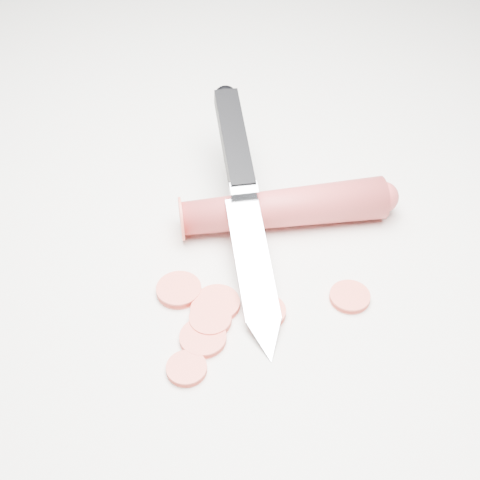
% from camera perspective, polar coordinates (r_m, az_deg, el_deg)
% --- Properties ---
extents(ground, '(2.40, 2.40, 0.00)m').
position_cam_1_polar(ground, '(0.56, 0.44, -1.48)').
color(ground, white).
rests_on(ground, ground).
extents(carrot, '(0.17, 0.12, 0.03)m').
position_cam_1_polar(carrot, '(0.58, 3.76, 2.76)').
color(carrot, '#B93234').
rests_on(carrot, ground).
extents(carrot_slice_0, '(0.04, 0.04, 0.01)m').
position_cam_1_polar(carrot_slice_0, '(0.50, -3.18, -8.34)').
color(carrot_slice_0, '#F45643').
rests_on(carrot_slice_0, ground).
extents(carrot_slice_1, '(0.03, 0.03, 0.01)m').
position_cam_1_polar(carrot_slice_1, '(0.52, -2.47, -6.01)').
color(carrot_slice_1, '#F45643').
rests_on(carrot_slice_1, ground).
extents(carrot_slice_2, '(0.04, 0.04, 0.01)m').
position_cam_1_polar(carrot_slice_2, '(0.53, -5.24, -4.27)').
color(carrot_slice_2, '#F45643').
rests_on(carrot_slice_2, ground).
extents(carrot_slice_3, '(0.04, 0.04, 0.01)m').
position_cam_1_polar(carrot_slice_3, '(0.52, -1.96, -5.45)').
color(carrot_slice_3, '#F45643').
rests_on(carrot_slice_3, ground).
extents(carrot_slice_4, '(0.03, 0.03, 0.01)m').
position_cam_1_polar(carrot_slice_4, '(0.53, 9.35, -4.81)').
color(carrot_slice_4, '#F45643').
rests_on(carrot_slice_4, ground).
extents(carrot_slice_5, '(0.03, 0.03, 0.01)m').
position_cam_1_polar(carrot_slice_5, '(0.51, -2.55, -6.80)').
color(carrot_slice_5, '#F45643').
rests_on(carrot_slice_5, ground).
extents(carrot_slice_6, '(0.03, 0.03, 0.01)m').
position_cam_1_polar(carrot_slice_6, '(0.49, -4.58, -10.88)').
color(carrot_slice_6, '#F45643').
rests_on(carrot_slice_6, ground).
extents(carrot_slice_7, '(0.03, 0.03, 0.01)m').
position_cam_1_polar(carrot_slice_7, '(0.52, 2.17, -6.16)').
color(carrot_slice_7, '#F45643').
rests_on(carrot_slice_7, ground).
extents(kitchen_knife, '(0.16, 0.24, 0.08)m').
position_cam_1_polar(kitchen_knife, '(0.55, 0.57, 3.07)').
color(kitchen_knife, silver).
rests_on(kitchen_knife, ground).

